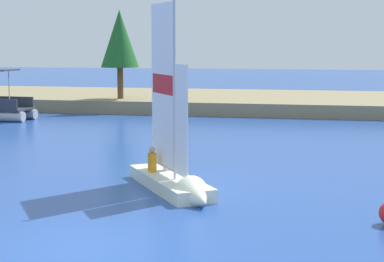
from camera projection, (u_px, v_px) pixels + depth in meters
name	position (u px, v px, depth m)	size (l,w,h in m)	color
ground_plane	(89.00, 249.00, 13.79)	(200.00, 200.00, 0.00)	#234793
shore_bank	(250.00, 102.00, 44.36)	(80.00, 12.18, 0.83)	#897A56
shoreline_tree_midleft	(120.00, 39.00, 41.36)	(2.50, 2.50, 5.77)	brown
sailboat	(178.00, 176.00, 18.76)	(3.74, 4.81, 6.23)	silver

